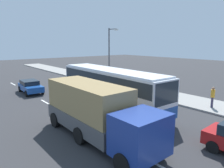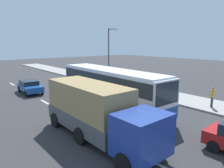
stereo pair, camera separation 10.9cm
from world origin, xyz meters
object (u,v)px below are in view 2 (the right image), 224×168
(coach_bus, at_px, (110,84))
(car_blue_saloon, at_px, (30,86))
(pedestrian_near_curb, at_px, (212,95))
(cargo_truck, at_px, (96,110))
(street_lamp, at_px, (109,53))

(coach_bus, distance_m, car_blue_saloon, 10.63)
(pedestrian_near_curb, bearing_deg, cargo_truck, -104.50)
(car_blue_saloon, xyz_separation_m, pedestrian_near_curb, (15.66, 9.92, 0.42))
(coach_bus, xyz_separation_m, car_blue_saloon, (-9.95, -3.47, -1.33))
(coach_bus, xyz_separation_m, cargo_truck, (4.00, -4.27, -0.40))
(pedestrian_near_curb, height_order, street_lamp, street_lamp)
(coach_bus, bearing_deg, street_lamp, 143.25)
(car_blue_saloon, height_order, pedestrian_near_curb, pedestrian_near_curb)
(cargo_truck, distance_m, car_blue_saloon, 14.00)
(coach_bus, xyz_separation_m, pedestrian_near_curb, (5.71, 6.44, -0.91))
(street_lamp, bearing_deg, pedestrian_near_curb, 2.84)
(cargo_truck, height_order, pedestrian_near_curb, cargo_truck)
(coach_bus, bearing_deg, car_blue_saloon, -158.93)
(coach_bus, height_order, cargo_truck, coach_bus)
(car_blue_saloon, bearing_deg, street_lamp, 76.19)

